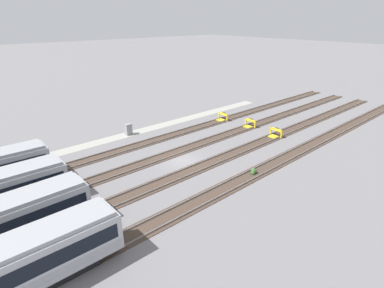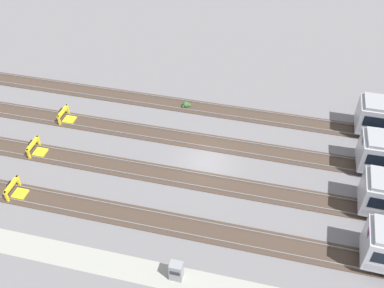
% 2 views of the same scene
% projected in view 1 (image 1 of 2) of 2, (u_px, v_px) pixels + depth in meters
% --- Properties ---
extents(ground_plane, '(400.00, 400.00, 0.00)m').
position_uv_depth(ground_plane, '(183.00, 161.00, 35.12)').
color(ground_plane, slate).
extents(service_walkway, '(54.00, 2.00, 0.01)m').
position_uv_depth(service_walkway, '(131.00, 134.00, 43.41)').
color(service_walkway, '#9E9E93').
rests_on(service_walkway, ground).
extents(rail_track_nearest, '(90.00, 2.23, 0.21)m').
position_uv_depth(rail_track_nearest, '(148.00, 142.00, 40.28)').
color(rail_track_nearest, '#47382D').
rests_on(rail_track_nearest, ground).
extents(rail_track_near_inner, '(90.00, 2.24, 0.21)m').
position_uv_depth(rail_track_near_inner, '(170.00, 154.00, 36.83)').
color(rail_track_near_inner, '#47382D').
rests_on(rail_track_near_inner, ground).
extents(rail_track_middle, '(90.00, 2.24, 0.21)m').
position_uv_depth(rail_track_middle, '(197.00, 168.00, 33.38)').
color(rail_track_middle, '#47382D').
rests_on(rail_track_middle, ground).
extents(rail_track_far_inner, '(90.00, 2.23, 0.21)m').
position_uv_depth(rail_track_far_inner, '(231.00, 186.00, 29.92)').
color(rail_track_far_inner, '#47382D').
rests_on(rail_track_far_inner, ground).
extents(bumper_stop_nearest_track, '(1.35, 2.00, 1.22)m').
position_uv_depth(bumper_stop_nearest_track, '(222.00, 117.00, 48.83)').
color(bumper_stop_nearest_track, yellow).
rests_on(bumper_stop_nearest_track, ground).
extents(bumper_stop_near_inner_track, '(1.35, 2.00, 1.22)m').
position_uv_depth(bumper_stop_near_inner_track, '(249.00, 124.00, 45.86)').
color(bumper_stop_near_inner_track, yellow).
rests_on(bumper_stop_near_inner_track, ground).
extents(bumper_stop_middle_track, '(1.36, 2.01, 1.22)m').
position_uv_depth(bumper_stop_middle_track, '(275.00, 133.00, 42.09)').
color(bumper_stop_middle_track, yellow).
rests_on(bumper_stop_middle_track, ground).
extents(electrical_cabinet, '(0.90, 0.73, 1.60)m').
position_uv_depth(electrical_cabinet, '(128.00, 129.00, 42.78)').
color(electrical_cabinet, gray).
rests_on(electrical_cabinet, ground).
extents(weed_clump, '(0.92, 0.70, 0.64)m').
position_uv_depth(weed_clump, '(253.00, 172.00, 32.20)').
color(weed_clump, '#38602D').
rests_on(weed_clump, ground).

